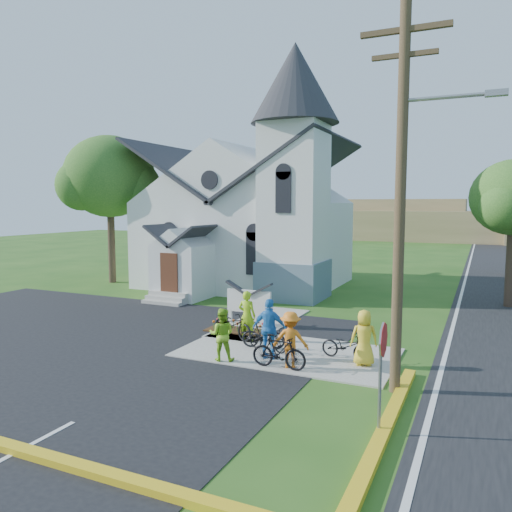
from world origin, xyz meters
The scene contains 20 objects.
ground centered at (0.00, 0.00, 0.00)m, with size 120.00×120.00×0.00m, color #255117.
parking_lot centered at (-7.00, -2.00, 0.01)m, with size 20.00×16.00×0.02m, color black.
sidewalk centered at (1.50, 0.50, 0.03)m, with size 7.00×4.00×0.05m, color gray.
church centered at (-5.48, 12.48, 5.25)m, with size 12.35×12.00×13.00m.
church_sign centered at (-1.20, 3.20, 1.03)m, with size 2.20×0.40×1.70m.
flower_bed centered at (-1.20, 2.30, 0.04)m, with size 2.60×1.10×0.07m, color #341F0E.
utility_pole centered at (5.36, -1.50, 5.40)m, with size 3.45×0.28×10.00m.
stop_sign centered at (5.43, -4.20, 1.78)m, with size 0.11×0.76×2.48m.
tree_lot_corner centered at (-14.00, 10.00, 6.60)m, with size 5.60×5.60×9.15m.
distant_hills centered at (3.36, 56.33, 2.17)m, with size 61.00×10.00×5.60m.
cyclist_0 centered at (-0.32, 1.19, 0.96)m, with size 0.66×0.43×1.81m, color #98CE18.
bike_0 centered at (-0.94, 1.27, 0.56)m, with size 0.67×1.93×1.01m, color black.
cyclist_1 centered at (-0.05, -1.20, 0.88)m, with size 0.81×0.63×1.66m, color #8ECC26.
bike_1 centered at (0.60, 0.55, 0.50)m, with size 0.42×1.50×0.90m, color black.
cyclist_2 centered at (1.24, -0.41, 1.01)m, with size 1.13×0.47×1.92m, color #2A81D2.
bike_2 centered at (0.86, 0.34, 0.46)m, with size 0.54×1.55×0.81m, color black.
cyclist_3 centered at (2.14, -0.94, 0.90)m, with size 1.10×0.63×1.70m, color orange.
bike_3 centered at (1.88, -1.20, 0.56)m, with size 0.48×1.71×1.03m, color black.
cyclist_4 centered at (4.10, 0.18, 0.90)m, with size 0.83×0.54×1.70m, color yellow.
bike_4 centered at (3.46, 0.51, 0.48)m, with size 0.57×1.65×0.86m, color black.
Camera 1 is at (7.27, -14.62, 4.94)m, focal length 35.00 mm.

